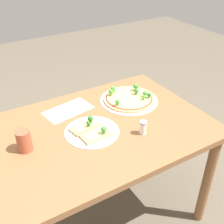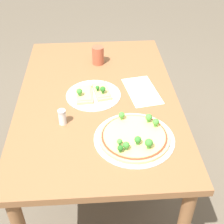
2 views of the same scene
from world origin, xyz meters
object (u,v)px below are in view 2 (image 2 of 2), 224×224
(pizza_tray_whole, at_px, (135,137))
(condiment_shaker, at_px, (62,117))
(dining_table, at_px, (98,109))
(drinking_cup, at_px, (98,55))
(pizza_tray_slice, at_px, (93,93))

(pizza_tray_whole, distance_m, condiment_shaker, 0.36)
(dining_table, height_order, drinking_cup, drinking_cup)
(drinking_cup, bearing_deg, pizza_tray_whole, 11.34)
(dining_table, relative_size, condiment_shaker, 16.90)
(pizza_tray_slice, xyz_separation_m, condiment_shaker, (0.23, -0.15, 0.03))
(dining_table, bearing_deg, pizza_tray_whole, 23.82)
(pizza_tray_slice, relative_size, drinking_cup, 2.63)
(pizza_tray_slice, height_order, drinking_cup, drinking_cup)
(dining_table, distance_m, condiment_shaker, 0.31)
(dining_table, bearing_deg, drinking_cup, 177.68)
(pizza_tray_whole, height_order, drinking_cup, drinking_cup)
(drinking_cup, bearing_deg, condiment_shaker, -18.22)
(dining_table, xyz_separation_m, pizza_tray_slice, (-0.01, -0.03, 0.10))
(pizza_tray_slice, xyz_separation_m, drinking_cup, (-0.35, 0.04, 0.04))
(dining_table, bearing_deg, condiment_shaker, -38.39)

